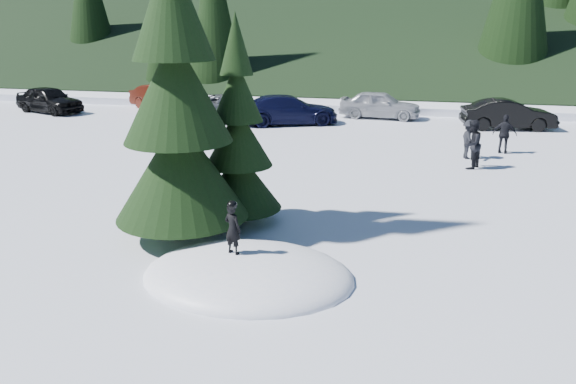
% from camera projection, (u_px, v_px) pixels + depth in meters
% --- Properties ---
extents(ground, '(200.00, 200.00, 0.00)m').
position_uv_depth(ground, '(248.00, 277.00, 11.73)').
color(ground, white).
rests_on(ground, ground).
extents(snow_mound, '(4.48, 3.52, 0.96)m').
position_uv_depth(snow_mound, '(248.00, 277.00, 11.73)').
color(snow_mound, white).
rests_on(snow_mound, ground).
extents(spruce_tall, '(3.20, 3.20, 8.60)m').
position_uv_depth(spruce_tall, '(177.00, 103.00, 12.92)').
color(spruce_tall, black).
rests_on(spruce_tall, ground).
extents(spruce_short, '(2.20, 2.20, 5.37)m').
position_uv_depth(spruce_short, '(238.00, 144.00, 14.36)').
color(spruce_short, black).
rests_on(spruce_short, ground).
extents(child_skier, '(0.46, 0.38, 1.08)m').
position_uv_depth(child_skier, '(233.00, 229.00, 11.58)').
color(child_skier, black).
rests_on(child_skier, snow_mound).
extents(adult_0, '(0.98, 1.07, 1.77)m').
position_uv_depth(adult_0, '(472.00, 144.00, 20.12)').
color(adult_0, black).
rests_on(adult_0, ground).
extents(adult_1, '(0.97, 0.56, 1.56)m').
position_uv_depth(adult_1, '(505.00, 134.00, 22.46)').
color(adult_1, black).
rests_on(adult_1, ground).
extents(adult_2, '(0.80, 1.09, 1.51)m').
position_uv_depth(adult_2, '(469.00, 140.00, 21.60)').
color(adult_2, black).
rests_on(adult_2, ground).
extents(car_0, '(4.80, 3.17, 1.52)m').
position_uv_depth(car_0, '(49.00, 99.00, 32.51)').
color(car_0, black).
rests_on(car_0, ground).
extents(car_1, '(4.77, 3.19, 1.49)m').
position_uv_depth(car_1, '(163.00, 97.00, 33.68)').
color(car_1, '#3F140B').
rests_on(car_1, ground).
extents(car_2, '(5.52, 3.61, 1.41)m').
position_uv_depth(car_2, '(237.00, 107.00, 29.98)').
color(car_2, '#54585C').
rests_on(car_2, ground).
extents(car_3, '(5.55, 3.95, 1.49)m').
position_uv_depth(car_3, '(288.00, 110.00, 28.86)').
color(car_3, black).
rests_on(car_3, ground).
extents(car_4, '(4.52, 2.14, 1.49)m').
position_uv_depth(car_4, '(380.00, 105.00, 30.64)').
color(car_4, '#A0A3A9').
rests_on(car_4, ground).
extents(car_5, '(4.61, 2.18, 1.46)m').
position_uv_depth(car_5, '(508.00, 114.00, 27.52)').
color(car_5, black).
rests_on(car_5, ground).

